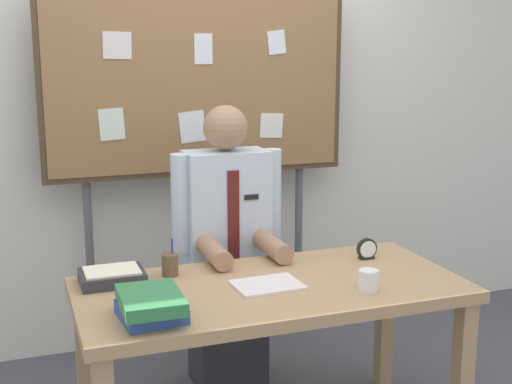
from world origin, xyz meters
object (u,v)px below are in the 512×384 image
(desk, at_px, (271,305))
(paper_tray, at_px, (112,276))
(coffee_mug, at_px, (368,281))
(open_notebook, at_px, (267,285))
(pen_holder, at_px, (170,265))
(desk_clock, at_px, (367,250))
(bulletin_board, at_px, (198,89))
(person, at_px, (227,259))
(book_stack, at_px, (151,305))

(desk, relative_size, paper_tray, 6.08)
(desk, relative_size, coffee_mug, 18.36)
(open_notebook, bearing_deg, pen_holder, 141.86)
(desk_clock, height_order, coffee_mug, desk_clock)
(desk_clock, bearing_deg, bulletin_board, 120.28)
(open_notebook, bearing_deg, desk, 39.81)
(coffee_mug, xyz_separation_m, pen_holder, (-0.70, 0.45, 0.01))
(open_notebook, relative_size, desk_clock, 2.81)
(desk_clock, bearing_deg, person, 141.42)
(book_stack, bearing_deg, open_notebook, 19.30)
(desk_clock, bearing_deg, coffee_mug, -117.97)
(desk, height_order, desk_clock, desk_clock)
(desk, bearing_deg, desk_clock, 17.71)
(person, distance_m, pen_holder, 0.52)
(coffee_mug, bearing_deg, pen_holder, 147.21)
(book_stack, height_order, paper_tray, book_stack)
(person, distance_m, coffee_mug, 0.88)
(book_stack, relative_size, pen_holder, 1.83)
(book_stack, relative_size, paper_tray, 1.12)
(desk, bearing_deg, pen_holder, 145.84)
(person, distance_m, open_notebook, 0.62)
(desk_clock, bearing_deg, paper_tray, 176.76)
(desk, xyz_separation_m, coffee_mug, (0.34, -0.20, 0.14))
(pen_holder, bearing_deg, desk, -34.16)
(bulletin_board, distance_m, desk_clock, 1.27)
(desk_clock, bearing_deg, open_notebook, -161.15)
(paper_tray, bearing_deg, book_stack, -80.24)
(bulletin_board, xyz_separation_m, coffee_mug, (0.34, -1.29, -0.69))
(person, bearing_deg, paper_tray, -149.33)
(desk, distance_m, book_stack, 0.59)
(person, xyz_separation_m, desk_clock, (0.54, -0.43, 0.12))
(open_notebook, relative_size, paper_tray, 1.04)
(bulletin_board, distance_m, paper_tray, 1.26)
(book_stack, distance_m, desk_clock, 1.13)
(paper_tray, bearing_deg, desk, -21.12)
(bulletin_board, xyz_separation_m, paper_tray, (-0.61, -0.85, -0.70))
(book_stack, bearing_deg, paper_tray, 99.76)
(paper_tray, bearing_deg, desk_clock, -3.24)
(pen_holder, bearing_deg, paper_tray, -177.41)
(bulletin_board, distance_m, pen_holder, 1.14)
(bulletin_board, height_order, book_stack, bulletin_board)
(desk_clock, bearing_deg, pen_holder, 175.17)
(bulletin_board, bearing_deg, desk, -89.99)
(coffee_mug, bearing_deg, desk, 148.73)
(book_stack, xyz_separation_m, paper_tray, (-0.07, 0.44, -0.02))
(person, height_order, coffee_mug, person)
(desk, distance_m, bulletin_board, 1.37)
(book_stack, bearing_deg, bulletin_board, 67.41)
(book_stack, xyz_separation_m, pen_holder, (0.17, 0.45, -0.00))
(desk, xyz_separation_m, open_notebook, (-0.02, -0.02, 0.10))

